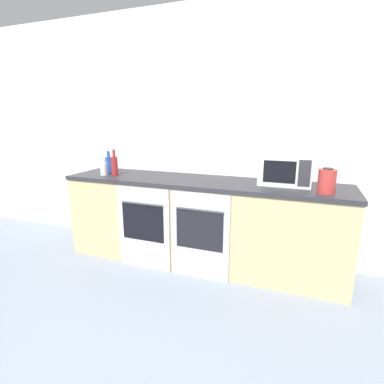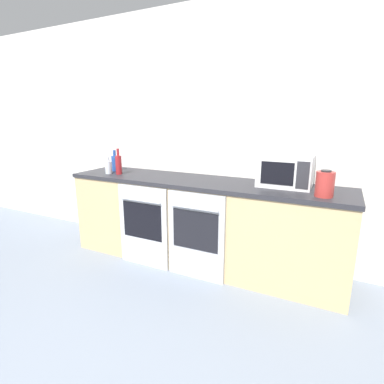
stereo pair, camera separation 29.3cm
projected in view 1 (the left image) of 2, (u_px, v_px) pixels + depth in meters
wall_back at (211, 135)px, 3.18m from camera, size 10.00×0.06×2.60m
counter_back at (201, 222)px, 3.08m from camera, size 2.83×0.63×0.88m
oven_left at (144, 228)px, 2.96m from camera, size 0.56×0.06×0.83m
oven_right at (200, 236)px, 2.76m from camera, size 0.56×0.06×0.83m
microwave at (286, 169)px, 2.76m from camera, size 0.46×0.35×0.28m
bottle_clear at (104, 168)px, 3.20m from camera, size 0.07×0.07×0.18m
bottle_blue at (109, 164)px, 3.38m from camera, size 0.08×0.08×0.24m
bottle_red at (115, 165)px, 3.17m from camera, size 0.07×0.07×0.28m
kettle at (327, 181)px, 2.43m from camera, size 0.14×0.14×0.21m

